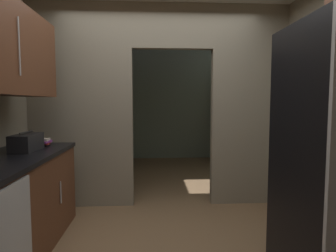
{
  "coord_description": "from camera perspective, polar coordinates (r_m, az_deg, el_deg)",
  "views": [
    {
      "loc": [
        -0.11,
        -2.39,
        1.36
      ],
      "look_at": [
        0.06,
        0.46,
        1.12
      ],
      "focal_mm": 30.68,
      "sensor_mm": 36.0,
      "label": 1
    }
  ],
  "objects": [
    {
      "name": "lower_cabinet_run",
      "position": [
        2.84,
        -29.84,
        -14.62
      ],
      "size": [
        0.67,
        2.01,
        0.89
      ],
      "color": "brown",
      "rests_on": "ground"
    },
    {
      "name": "boombox",
      "position": [
        3.08,
        -26.32,
        -2.96
      ],
      "size": [
        0.2,
        0.39,
        0.19
      ],
      "color": "black",
      "rests_on": "lower_cabinet_run"
    },
    {
      "name": "adjoining_room_shell",
      "position": [
        5.95,
        -2.26,
        4.2
      ],
      "size": [
        3.36,
        3.29,
        2.62
      ],
      "color": "gray",
      "rests_on": "ground"
    },
    {
      "name": "dishwasher",
      "position": [
        2.25,
        -28.67,
        -20.64
      ],
      "size": [
        0.02,
        0.56,
        0.83
      ],
      "color": "#B7BABC",
      "rests_on": "ground"
    },
    {
      "name": "book_stack",
      "position": [
        3.35,
        -23.5,
        -2.98
      ],
      "size": [
        0.14,
        0.17,
        0.08
      ],
      "color": "black",
      "rests_on": "lower_cabinet_run"
    },
    {
      "name": "kitchen_partition",
      "position": [
        3.77,
        -2.5,
        5.33
      ],
      "size": [
        3.36,
        0.12,
        2.62
      ],
      "color": "gray",
      "rests_on": "ground"
    }
  ]
}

